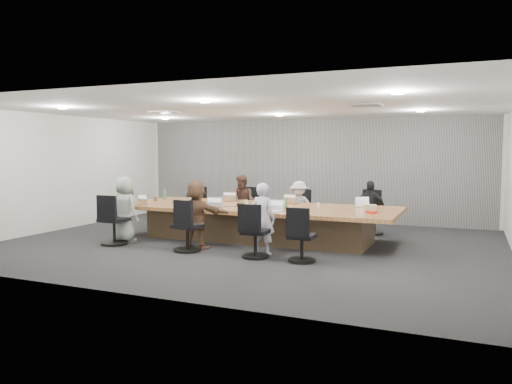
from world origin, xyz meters
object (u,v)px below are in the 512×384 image
at_px(chair_3, 372,216).
at_px(laptop_1, 233,200).
at_px(chair_5, 187,230).
at_px(person_6, 263,218).
at_px(laptop_2, 291,203).
at_px(person_5, 196,214).
at_px(bottle_clear, 192,197).
at_px(person_3, 369,209).
at_px(laptop_6, 274,211).
at_px(stapler, 240,205).
at_px(chair_2, 303,214).
at_px(person_2, 299,207).
at_px(laptop_4, 140,204).
at_px(bottle_green_right, 286,204).
at_px(chair_6, 255,236).
at_px(chair_4, 114,224).
at_px(laptop_5, 210,208).
at_px(chair_7, 302,241).
at_px(chair_0, 194,209).
at_px(chair_1, 249,211).
at_px(canvas_bag, 370,208).
at_px(snack_packet, 371,212).
at_px(laptop_3, 365,206).
at_px(person_4, 125,209).
at_px(mug_brown, 156,199).
at_px(person_1, 243,202).
at_px(bottle_green_left, 165,194).
at_px(conference_table, 258,221).

bearing_deg(chair_3, laptop_1, 28.55).
height_order(chair_5, person_6, person_6).
height_order(laptop_2, person_5, person_5).
relative_size(laptop_2, bottle_clear, 1.28).
height_order(laptop_1, person_3, person_3).
distance_m(person_6, laptop_6, 0.56).
height_order(person_5, stapler, person_5).
relative_size(chair_2, person_2, 0.63).
relative_size(laptop_4, bottle_green_right, 1.36).
xyz_separation_m(chair_6, person_5, (-1.42, 0.35, 0.29)).
relative_size(chair_4, person_2, 0.71).
bearing_deg(bottle_green_right, bottle_clear, 171.40).
relative_size(laptop_1, laptop_5, 0.98).
distance_m(chair_6, chair_7, 0.88).
bearing_deg(laptop_6, chair_0, 142.80).
xyz_separation_m(chair_4, laptop_6, (3.17, 0.90, 0.32)).
bearing_deg(chair_1, laptop_5, 97.18).
distance_m(chair_2, stapler, 2.10).
xyz_separation_m(canvas_bag, snack_packet, (0.09, -0.34, -0.04)).
bearing_deg(bottle_green_right, chair_1, 131.14).
bearing_deg(laptop_2, chair_6, 98.38).
xyz_separation_m(chair_1, laptop_3, (3.14, -0.90, 0.35)).
xyz_separation_m(laptop_2, person_4, (-2.98, -2.15, -0.05)).
bearing_deg(person_6, chair_2, -79.63).
distance_m(chair_7, snack_packet, 1.73).
xyz_separation_m(laptop_1, stapler, (0.66, -1.00, 0.02)).
bearing_deg(chair_2, person_3, -173.98).
bearing_deg(mug_brown, canvas_bag, 0.42).
height_order(chair_2, laptop_3, chair_2).
distance_m(person_1, bottle_green_left, 1.93).
bearing_deg(stapler, bottle_green_left, 178.51).
distance_m(laptop_1, bottle_green_left, 1.72).
xyz_separation_m(chair_1, chair_6, (1.66, -3.40, -0.00)).
distance_m(chair_6, person_4, 3.21).
height_order(chair_7, person_5, person_5).
bearing_deg(bottle_green_left, person_4, -84.87).
xyz_separation_m(laptop_5, bottle_green_right, (1.51, 0.50, 0.10)).
height_order(person_5, bottle_green_right, person_5).
xyz_separation_m(chair_5, laptop_3, (2.90, 2.50, 0.34)).
distance_m(chair_2, person_2, 0.41).
relative_size(chair_5, chair_6, 1.04).
bearing_deg(conference_table, laptop_4, -162.22).
distance_m(chair_6, laptop_5, 1.72).
height_order(laptop_3, person_4, person_4).
bearing_deg(bottle_green_left, person_6, -27.58).
xyz_separation_m(laptop_4, mug_brown, (-0.16, 0.81, 0.04)).
bearing_deg(laptop_1, laptop_6, 129.47).
bearing_deg(laptop_4, canvas_bag, 23.96).
height_order(person_2, mug_brown, person_2).
distance_m(chair_7, canvas_bag, 1.99).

